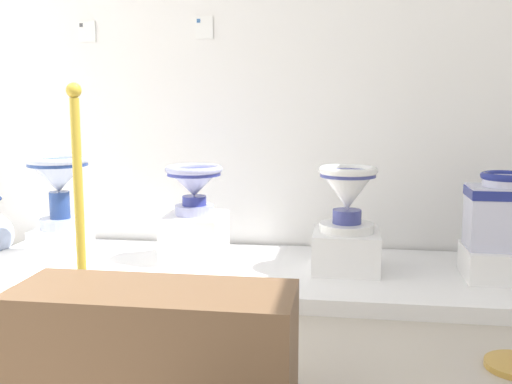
{
  "coord_description": "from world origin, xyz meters",
  "views": [
    {
      "loc": [
        2.39,
        -1.2,
        1.02
      ],
      "look_at": [
        1.9,
        2.08,
        0.51
      ],
      "focal_mm": 42.68,
      "sensor_mm": 36.0,
      "label": 1
    }
  ],
  "objects_px": {
    "antique_toilet_rightmost": "(58,178)",
    "stanchion_post_near_left": "(82,262)",
    "plinth_block_rightmost": "(62,243)",
    "museum_bench": "(154,346)",
    "plinth_block_tall_cobalt": "(501,263)",
    "info_placard_first": "(87,31)",
    "plinth_block_pale_glazed": "(195,237)",
    "antique_toilet_pale_glazed": "(194,183)",
    "antique_toilet_squat_floral": "(347,192)",
    "info_placard_second": "(204,27)",
    "plinth_block_squat_floral": "(346,251)",
    "antique_toilet_tall_cobalt": "(504,210)"
  },
  "relations": [
    {
      "from": "museum_bench",
      "to": "stanchion_post_near_left",
      "type": "bearing_deg",
      "value": 132.65
    },
    {
      "from": "plinth_block_tall_cobalt",
      "to": "museum_bench",
      "type": "height_order",
      "value": "museum_bench"
    },
    {
      "from": "plinth_block_pale_glazed",
      "to": "info_placard_first",
      "type": "relative_size",
      "value": 2.93
    },
    {
      "from": "antique_toilet_squat_floral",
      "to": "info_placard_second",
      "type": "distance_m",
      "value": 1.4
    },
    {
      "from": "plinth_block_rightmost",
      "to": "plinth_block_squat_floral",
      "type": "distance_m",
      "value": 1.67
    },
    {
      "from": "info_placard_first",
      "to": "antique_toilet_pale_glazed",
      "type": "bearing_deg",
      "value": -28.49
    },
    {
      "from": "plinth_block_tall_cobalt",
      "to": "stanchion_post_near_left",
      "type": "distance_m",
      "value": 2.12
    },
    {
      "from": "info_placard_first",
      "to": "info_placard_second",
      "type": "xyz_separation_m",
      "value": [
        0.77,
        0.0,
        0.01
      ]
    },
    {
      "from": "antique_toilet_rightmost",
      "to": "plinth_block_tall_cobalt",
      "type": "relative_size",
      "value": 1.13
    },
    {
      "from": "info_placard_second",
      "to": "plinth_block_tall_cobalt",
      "type": "bearing_deg",
      "value": -18.13
    },
    {
      "from": "antique_toilet_rightmost",
      "to": "antique_toilet_pale_glazed",
      "type": "distance_m",
      "value": 0.8
    },
    {
      "from": "museum_bench",
      "to": "info_placard_first",
      "type": "bearing_deg",
      "value": 118.16
    },
    {
      "from": "antique_toilet_rightmost",
      "to": "info_placard_first",
      "type": "bearing_deg",
      "value": 90.7
    },
    {
      "from": "antique_toilet_pale_glazed",
      "to": "museum_bench",
      "type": "bearing_deg",
      "value": -80.95
    },
    {
      "from": "plinth_block_rightmost",
      "to": "plinth_block_pale_glazed",
      "type": "bearing_deg",
      "value": 4.71
    },
    {
      "from": "antique_toilet_tall_cobalt",
      "to": "stanchion_post_near_left",
      "type": "bearing_deg",
      "value": -156.05
    },
    {
      "from": "info_placard_first",
      "to": "plinth_block_tall_cobalt",
      "type": "bearing_deg",
      "value": -12.71
    },
    {
      "from": "antique_toilet_rightmost",
      "to": "info_placard_second",
      "type": "height_order",
      "value": "info_placard_second"
    },
    {
      "from": "plinth_block_rightmost",
      "to": "plinth_block_squat_floral",
      "type": "xyz_separation_m",
      "value": [
        1.67,
        -0.02,
        0.02
      ]
    },
    {
      "from": "plinth_block_tall_cobalt",
      "to": "antique_toilet_tall_cobalt",
      "type": "relative_size",
      "value": 0.95
    },
    {
      "from": "plinth_block_pale_glazed",
      "to": "stanchion_post_near_left",
      "type": "height_order",
      "value": "stanchion_post_near_left"
    },
    {
      "from": "plinth_block_rightmost",
      "to": "plinth_block_squat_floral",
      "type": "height_order",
      "value": "plinth_block_squat_floral"
    },
    {
      "from": "plinth_block_squat_floral",
      "to": "antique_toilet_tall_cobalt",
      "type": "bearing_deg",
      "value": -3.03
    },
    {
      "from": "plinth_block_pale_glazed",
      "to": "museum_bench",
      "type": "xyz_separation_m",
      "value": [
        0.24,
        -1.52,
        -0.01
      ]
    },
    {
      "from": "antique_toilet_squat_floral",
      "to": "antique_toilet_tall_cobalt",
      "type": "distance_m",
      "value": 0.81
    },
    {
      "from": "plinth_block_tall_cobalt",
      "to": "info_placard_first",
      "type": "xyz_separation_m",
      "value": [
        -2.48,
        0.56,
        1.28
      ]
    },
    {
      "from": "stanchion_post_near_left",
      "to": "info_placard_second",
      "type": "bearing_deg",
      "value": 81.18
    },
    {
      "from": "museum_bench",
      "to": "antique_toilet_squat_floral",
      "type": "bearing_deg",
      "value": 66.16
    },
    {
      "from": "plinth_block_rightmost",
      "to": "antique_toilet_squat_floral",
      "type": "relative_size",
      "value": 0.82
    },
    {
      "from": "antique_toilet_tall_cobalt",
      "to": "museum_bench",
      "type": "relative_size",
      "value": 0.42
    },
    {
      "from": "antique_toilet_tall_cobalt",
      "to": "museum_bench",
      "type": "bearing_deg",
      "value": -135.94
    },
    {
      "from": "antique_toilet_squat_floral",
      "to": "info_placard_second",
      "type": "xyz_separation_m",
      "value": [
        -0.91,
        0.52,
        0.94
      ]
    },
    {
      "from": "info_placard_first",
      "to": "antique_toilet_rightmost",
      "type": "bearing_deg",
      "value": -89.3
    },
    {
      "from": "stanchion_post_near_left",
      "to": "museum_bench",
      "type": "xyz_separation_m",
      "value": [
        0.49,
        -0.53,
        -0.13
      ]
    },
    {
      "from": "museum_bench",
      "to": "plinth_block_pale_glazed",
      "type": "bearing_deg",
      "value": 99.05
    },
    {
      "from": "antique_toilet_tall_cobalt",
      "to": "info_placard_second",
      "type": "distance_m",
      "value": 2.06
    },
    {
      "from": "plinth_block_rightmost",
      "to": "antique_toilet_pale_glazed",
      "type": "bearing_deg",
      "value": 4.71
    },
    {
      "from": "plinth_block_rightmost",
      "to": "museum_bench",
      "type": "height_order",
      "value": "museum_bench"
    },
    {
      "from": "antique_toilet_rightmost",
      "to": "info_placard_second",
      "type": "relative_size",
      "value": 3.09
    },
    {
      "from": "plinth_block_tall_cobalt",
      "to": "info_placard_first",
      "type": "relative_size",
      "value": 2.84
    },
    {
      "from": "plinth_block_pale_glazed",
      "to": "plinth_block_tall_cobalt",
      "type": "xyz_separation_m",
      "value": [
        1.68,
        -0.12,
        -0.05
      ]
    },
    {
      "from": "museum_bench",
      "to": "plinth_block_rightmost",
      "type": "bearing_deg",
      "value": 125.6
    },
    {
      "from": "antique_toilet_pale_glazed",
      "to": "antique_toilet_squat_floral",
      "type": "xyz_separation_m",
      "value": [
        0.88,
        -0.08,
        -0.02
      ]
    },
    {
      "from": "plinth_block_pale_glazed",
      "to": "plinth_block_squat_floral",
      "type": "height_order",
      "value": "plinth_block_pale_glazed"
    },
    {
      "from": "plinth_block_pale_glazed",
      "to": "plinth_block_squat_floral",
      "type": "distance_m",
      "value": 0.88
    },
    {
      "from": "antique_toilet_rightmost",
      "to": "stanchion_post_near_left",
      "type": "bearing_deg",
      "value": -59.2
    },
    {
      "from": "antique_toilet_rightmost",
      "to": "antique_toilet_pale_glazed",
      "type": "xyz_separation_m",
      "value": [
        0.8,
        0.07,
        -0.02
      ]
    },
    {
      "from": "plinth_block_rightmost",
      "to": "antique_toilet_tall_cobalt",
      "type": "xyz_separation_m",
      "value": [
        2.48,
        -0.06,
        0.28
      ]
    },
    {
      "from": "antique_toilet_squat_floral",
      "to": "museum_bench",
      "type": "relative_size",
      "value": 0.38
    },
    {
      "from": "info_placard_second",
      "to": "stanchion_post_near_left",
      "type": "xyz_separation_m",
      "value": [
        -0.22,
        -1.42,
        -1.13
      ]
    }
  ]
}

